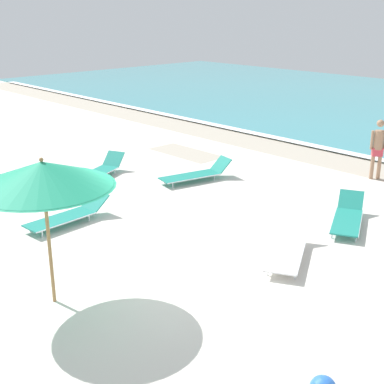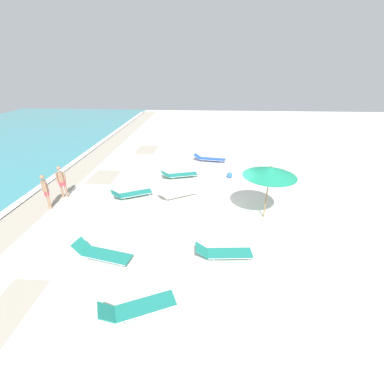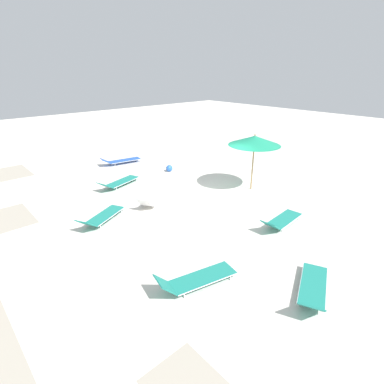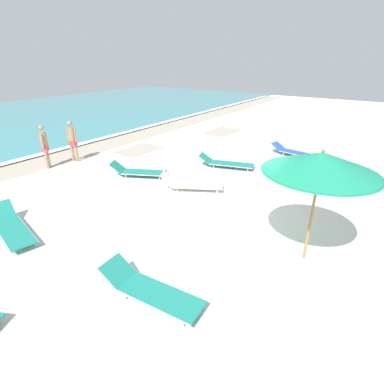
# 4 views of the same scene
# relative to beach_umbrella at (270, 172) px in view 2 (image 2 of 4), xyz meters

# --- Properties ---
(ground_plane) EXTENTS (60.00, 60.00, 0.16)m
(ground_plane) POSITION_rel_beach_umbrella_xyz_m (0.58, 2.15, -2.35)
(ground_plane) COLOR silver
(beach_umbrella) EXTENTS (2.30, 2.30, 2.56)m
(beach_umbrella) POSITION_rel_beach_umbrella_xyz_m (0.00, 0.00, 0.00)
(beach_umbrella) COLOR #9E7547
(beach_umbrella) RESTS_ON ground_plane
(sun_lounger_under_umbrella) EXTENTS (1.07, 2.25, 0.57)m
(sun_lounger_under_umbrella) POSITION_rel_beach_umbrella_xyz_m (-3.22, 6.46, -2.06)
(sun_lounger_under_umbrella) COLOR #1E8475
(sun_lounger_under_umbrella) RESTS_ON ground_plane
(sun_lounger_beside_umbrella) EXTENTS (1.48, 2.14, 0.54)m
(sun_lounger_beside_umbrella) POSITION_rel_beach_umbrella_xyz_m (1.62, 6.66, -2.06)
(sun_lounger_beside_umbrella) COLOR #1E8475
(sun_lounger_beside_umbrella) RESTS_ON ground_plane
(sun_lounger_near_water_left) EXTENTS (1.22, 2.32, 0.50)m
(sun_lounger_near_water_left) POSITION_rel_beach_umbrella_xyz_m (4.40, 4.39, -2.07)
(sun_lounger_near_water_left) COLOR #1E8475
(sun_lounger_near_water_left) RESTS_ON ground_plane
(sun_lounger_near_water_right) EXTENTS (1.41, 2.19, 0.56)m
(sun_lounger_near_water_right) POSITION_rel_beach_umbrella_xyz_m (-5.42, 4.58, -2.06)
(sun_lounger_near_water_right) COLOR #1E8475
(sun_lounger_near_water_right) RESTS_ON ground_plane
(sun_lounger_mid_beach_solo) EXTENTS (0.96, 2.37, 0.47)m
(sun_lounger_mid_beach_solo) POSITION_rel_beach_umbrella_xyz_m (7.55, 2.48, -2.07)
(sun_lounger_mid_beach_solo) COLOR blue
(sun_lounger_mid_beach_solo) RESTS_ON ground_plane
(sun_lounger_mid_beach_pair_a) EXTENTS (1.55, 2.11, 0.60)m
(sun_lounger_mid_beach_pair_a) POSITION_rel_beach_umbrella_xyz_m (1.71, 4.29, -2.05)
(sun_lounger_mid_beach_pair_a) COLOR white
(sun_lounger_mid_beach_pair_a) RESTS_ON ground_plane
(sun_lounger_mid_beach_pair_b) EXTENTS (0.76, 2.12, 0.51)m
(sun_lounger_mid_beach_pair_b) POSITION_rel_beach_umbrella_xyz_m (-2.91, 2.02, -2.06)
(sun_lounger_mid_beach_pair_b) COLOR #1E8475
(sun_lounger_mid_beach_pair_b) RESTS_ON ground_plane
(beachgoer_wading_adult) EXTENTS (0.35, 0.34, 1.76)m
(beachgoer_wading_adult) POSITION_rel_beach_umbrella_xyz_m (0.25, 10.40, -1.27)
(beachgoer_wading_adult) COLOR #A37A5B
(beachgoer_wading_adult) RESTS_ON ground_plane
(beachgoer_shoreline_child) EXTENTS (0.27, 0.44, 1.76)m
(beachgoer_shoreline_child) POSITION_rel_beach_umbrella_xyz_m (1.41, 10.23, -1.27)
(beachgoer_shoreline_child) COLOR #A37A5B
(beachgoer_shoreline_child) RESTS_ON ground_plane
(beach_ball) EXTENTS (0.35, 0.35, 0.35)m
(beach_ball) POSITION_rel_beach_umbrella_xyz_m (4.56, 1.25, -2.10)
(beach_ball) COLOR blue
(beach_ball) RESTS_ON ground_plane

